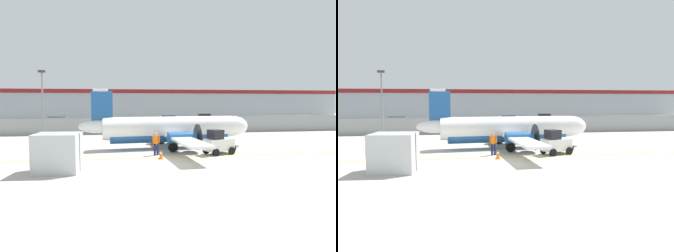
% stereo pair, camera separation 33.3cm
% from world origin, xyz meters
% --- Properties ---
extents(ground_plane, '(140.00, 140.00, 0.01)m').
position_xyz_m(ground_plane, '(0.00, 2.00, 0.00)').
color(ground_plane, '#B7B2A3').
extents(perimeter_fence, '(98.00, 0.10, 2.10)m').
position_xyz_m(perimeter_fence, '(0.00, 18.00, 1.12)').
color(perimeter_fence, gray).
rests_on(perimeter_fence, ground).
extents(parking_lot_strip, '(98.00, 17.00, 0.12)m').
position_xyz_m(parking_lot_strip, '(0.00, 29.50, 0.06)').
color(parking_lot_strip, '#38383A').
rests_on(parking_lot_strip, ground).
extents(background_building, '(91.00, 8.10, 6.50)m').
position_xyz_m(background_building, '(0.00, 47.99, 3.26)').
color(background_building, '#A8B2BC').
rests_on(background_building, ground).
extents(commuter_airplane, '(14.91, 16.08, 4.92)m').
position_xyz_m(commuter_airplane, '(0.33, 6.43, 1.60)').
color(commuter_airplane, white).
rests_on(commuter_airplane, ground).
extents(baggage_tug, '(2.56, 1.99, 1.88)m').
position_xyz_m(baggage_tug, '(3.16, 2.67, 0.86)').
color(baggage_tug, silver).
rests_on(baggage_tug, ground).
extents(ground_crew_worker, '(0.55, 0.39, 1.70)m').
position_xyz_m(ground_crew_worker, '(-1.54, 3.02, 0.95)').
color(ground_crew_worker, '#191E4C').
rests_on(ground_crew_worker, ground).
extents(cargo_container, '(2.55, 2.19, 2.20)m').
position_xyz_m(cargo_container, '(-7.66, -1.38, 1.10)').
color(cargo_container, '#B7BCC1').
rests_on(cargo_container, ground).
extents(traffic_cone_near_left, '(0.36, 0.36, 0.64)m').
position_xyz_m(traffic_cone_near_left, '(-1.39, 1.49, 0.31)').
color(traffic_cone_near_left, orange).
rests_on(traffic_cone_near_left, ground).
extents(traffic_cone_near_right, '(0.36, 0.36, 0.64)m').
position_xyz_m(traffic_cone_near_right, '(-1.30, 8.50, 0.31)').
color(traffic_cone_near_right, orange).
rests_on(traffic_cone_near_right, ground).
extents(parked_car_0, '(4.33, 2.29, 1.58)m').
position_xyz_m(parked_car_0, '(-13.73, 28.50, 0.89)').
color(parked_car_0, red).
rests_on(parked_car_0, parking_lot_strip).
extents(parked_car_1, '(4.25, 2.10, 1.58)m').
position_xyz_m(parked_car_1, '(-3.68, 26.59, 0.89)').
color(parked_car_1, '#B28C19').
rests_on(parked_car_1, parking_lot_strip).
extents(parked_car_2, '(4.36, 2.37, 1.58)m').
position_xyz_m(parked_car_2, '(3.88, 29.62, 0.89)').
color(parked_car_2, slate).
rests_on(parked_car_2, parking_lot_strip).
extents(parked_car_3, '(4.34, 2.31, 1.58)m').
position_xyz_m(parked_car_3, '(11.66, 35.69, 0.89)').
color(parked_car_3, '#B28C19').
rests_on(parked_car_3, parking_lot_strip).
extents(apron_light_pole, '(0.70, 0.30, 7.27)m').
position_xyz_m(apron_light_pole, '(-12.25, 14.76, 4.30)').
color(apron_light_pole, slate).
rests_on(apron_light_pole, ground).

